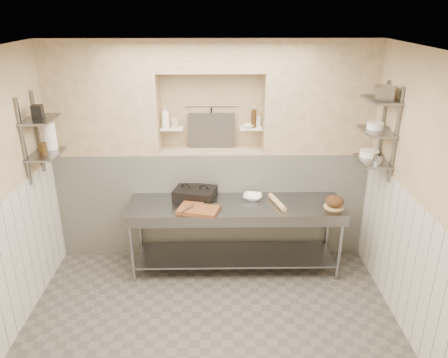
{
  "coord_description": "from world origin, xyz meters",
  "views": [
    {
      "loc": [
        0.07,
        -3.6,
        3.16
      ],
      "look_at": [
        0.15,
        0.9,
        1.35
      ],
      "focal_mm": 35.0,
      "sensor_mm": 36.0,
      "label": 1
    }
  ],
  "objects_px": {
    "mixing_bowl": "(253,197)",
    "bottle_soap": "(165,117)",
    "panini_press": "(195,193)",
    "jug_left": "(49,136)",
    "cutting_board": "(199,209)",
    "prep_table": "(235,223)",
    "bread_loaf": "(335,201)",
    "bowl_alcove": "(248,126)",
    "rolling_pin": "(277,202)"
  },
  "relations": [
    {
      "from": "prep_table",
      "to": "cutting_board",
      "type": "height_order",
      "value": "cutting_board"
    },
    {
      "from": "cutting_board",
      "to": "bottle_soap",
      "type": "relative_size",
      "value": 1.65
    },
    {
      "from": "mixing_bowl",
      "to": "bowl_alcove",
      "type": "distance_m",
      "value": 0.89
    },
    {
      "from": "bowl_alcove",
      "to": "jug_left",
      "type": "height_order",
      "value": "jug_left"
    },
    {
      "from": "panini_press",
      "to": "jug_left",
      "type": "bearing_deg",
      "value": -160.62
    },
    {
      "from": "mixing_bowl",
      "to": "bowl_alcove",
      "type": "bearing_deg",
      "value": 96.21
    },
    {
      "from": "jug_left",
      "to": "bottle_soap",
      "type": "bearing_deg",
      "value": 22.23
    },
    {
      "from": "prep_table",
      "to": "bread_loaf",
      "type": "bearing_deg",
      "value": -4.31
    },
    {
      "from": "cutting_board",
      "to": "rolling_pin",
      "type": "bearing_deg",
      "value": 9.31
    },
    {
      "from": "jug_left",
      "to": "prep_table",
      "type": "bearing_deg",
      "value": -0.9
    },
    {
      "from": "prep_table",
      "to": "bread_loaf",
      "type": "xyz_separation_m",
      "value": [
        1.18,
        -0.09,
        0.34
      ]
    },
    {
      "from": "panini_press",
      "to": "bowl_alcove",
      "type": "xyz_separation_m",
      "value": [
        0.67,
        0.35,
        0.77
      ]
    },
    {
      "from": "prep_table",
      "to": "mixing_bowl",
      "type": "bearing_deg",
      "value": 35.96
    },
    {
      "from": "mixing_bowl",
      "to": "bowl_alcove",
      "type": "xyz_separation_m",
      "value": [
        -0.04,
        0.38,
        0.81
      ]
    },
    {
      "from": "mixing_bowl",
      "to": "rolling_pin",
      "type": "bearing_deg",
      "value": -30.17
    },
    {
      "from": "cutting_board",
      "to": "rolling_pin",
      "type": "relative_size",
      "value": 1.08
    },
    {
      "from": "cutting_board",
      "to": "jug_left",
      "type": "distance_m",
      "value": 1.9
    },
    {
      "from": "mixing_bowl",
      "to": "bottle_soap",
      "type": "bearing_deg",
      "value": 159.88
    },
    {
      "from": "panini_press",
      "to": "bowl_alcove",
      "type": "bearing_deg",
      "value": 41.38
    },
    {
      "from": "panini_press",
      "to": "mixing_bowl",
      "type": "distance_m",
      "value": 0.72
    },
    {
      "from": "prep_table",
      "to": "mixing_bowl",
      "type": "height_order",
      "value": "mixing_bowl"
    },
    {
      "from": "bread_loaf",
      "to": "bowl_alcove",
      "type": "distance_m",
      "value": 1.4
    },
    {
      "from": "mixing_bowl",
      "to": "rolling_pin",
      "type": "distance_m",
      "value": 0.33
    },
    {
      "from": "mixing_bowl",
      "to": "jug_left",
      "type": "height_order",
      "value": "jug_left"
    },
    {
      "from": "prep_table",
      "to": "bottle_soap",
      "type": "height_order",
      "value": "bottle_soap"
    },
    {
      "from": "cutting_board",
      "to": "bowl_alcove",
      "type": "bearing_deg",
      "value": 48.9
    },
    {
      "from": "rolling_pin",
      "to": "cutting_board",
      "type": "bearing_deg",
      "value": -170.69
    },
    {
      "from": "prep_table",
      "to": "panini_press",
      "type": "bearing_deg",
      "value": 159.09
    },
    {
      "from": "cutting_board",
      "to": "jug_left",
      "type": "xyz_separation_m",
      "value": [
        -1.69,
        0.2,
        0.85
      ]
    },
    {
      "from": "jug_left",
      "to": "bread_loaf",
      "type": "bearing_deg",
      "value": -2.11
    },
    {
      "from": "prep_table",
      "to": "cutting_board",
      "type": "xyz_separation_m",
      "value": [
        -0.44,
        -0.16,
        0.28
      ]
    },
    {
      "from": "jug_left",
      "to": "panini_press",
      "type": "bearing_deg",
      "value": 5.5
    },
    {
      "from": "panini_press",
      "to": "cutting_board",
      "type": "bearing_deg",
      "value": -66.88
    },
    {
      "from": "prep_table",
      "to": "bottle_soap",
      "type": "bearing_deg",
      "value": 147.36
    },
    {
      "from": "mixing_bowl",
      "to": "bread_loaf",
      "type": "height_order",
      "value": "bread_loaf"
    },
    {
      "from": "prep_table",
      "to": "bottle_soap",
      "type": "relative_size",
      "value": 9.29
    },
    {
      "from": "rolling_pin",
      "to": "bottle_soap",
      "type": "height_order",
      "value": "bottle_soap"
    },
    {
      "from": "cutting_board",
      "to": "bread_loaf",
      "type": "distance_m",
      "value": 1.62
    },
    {
      "from": "rolling_pin",
      "to": "panini_press",
      "type": "bearing_deg",
      "value": 168.7
    },
    {
      "from": "panini_press",
      "to": "rolling_pin",
      "type": "distance_m",
      "value": 1.02
    },
    {
      "from": "bowl_alcove",
      "to": "bread_loaf",
      "type": "bearing_deg",
      "value": -32.16
    },
    {
      "from": "mixing_bowl",
      "to": "bottle_soap",
      "type": "xyz_separation_m",
      "value": [
        -1.08,
        0.4,
        0.92
      ]
    },
    {
      "from": "bread_loaf",
      "to": "bowl_alcove",
      "type": "bearing_deg",
      "value": 147.84
    },
    {
      "from": "panini_press",
      "to": "cutting_board",
      "type": "xyz_separation_m",
      "value": [
        0.06,
        -0.35,
        -0.05
      ]
    },
    {
      "from": "prep_table",
      "to": "jug_left",
      "type": "height_order",
      "value": "jug_left"
    },
    {
      "from": "panini_press",
      "to": "bread_loaf",
      "type": "bearing_deg",
      "value": 4.42
    },
    {
      "from": "bread_loaf",
      "to": "bottle_soap",
      "type": "relative_size",
      "value": 0.77
    },
    {
      "from": "cutting_board",
      "to": "bread_loaf",
      "type": "bearing_deg",
      "value": 2.68
    },
    {
      "from": "bottle_soap",
      "to": "jug_left",
      "type": "xyz_separation_m",
      "value": [
        -1.27,
        -0.52,
        -0.08
      ]
    },
    {
      "from": "bottle_soap",
      "to": "panini_press",
      "type": "bearing_deg",
      "value": -44.85
    }
  ]
}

